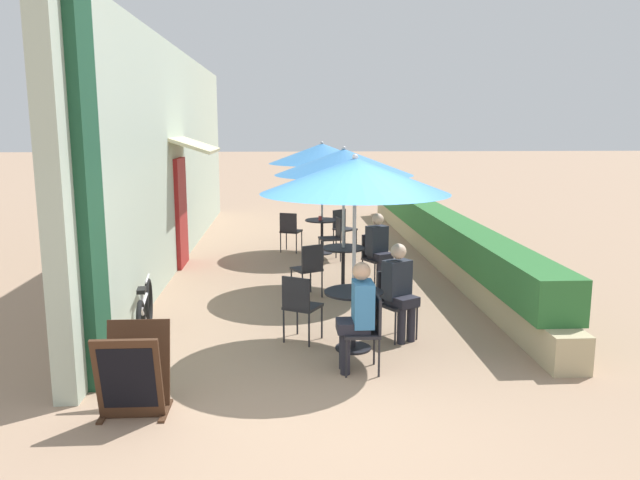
% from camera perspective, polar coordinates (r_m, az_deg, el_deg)
% --- Properties ---
extents(ground_plane, '(120.00, 120.00, 0.00)m').
position_cam_1_polar(ground_plane, '(6.46, 0.44, -14.42)').
color(ground_plane, '#9E7F66').
extents(cafe_facade_wall, '(0.98, 13.99, 4.20)m').
position_cam_1_polar(cafe_facade_wall, '(12.90, -13.02, 7.40)').
color(cafe_facade_wall, '#B2C1AD').
rests_on(cafe_facade_wall, ground_plane).
extents(planter_hedge, '(0.60, 12.99, 1.01)m').
position_cam_1_polar(planter_hedge, '(13.30, 10.38, 0.84)').
color(planter_hedge, tan).
rests_on(planter_hedge, ground_plane).
extents(patio_table_near, '(0.72, 0.72, 0.74)m').
position_cam_1_polar(patio_table_near, '(7.65, 3.09, -6.30)').
color(patio_table_near, black).
rests_on(patio_table_near, ground_plane).
extents(patio_umbrella_near, '(2.25, 2.25, 2.39)m').
position_cam_1_polar(patio_umbrella_near, '(7.35, 3.21, 5.88)').
color(patio_umbrella_near, '#B7B7BC').
rests_on(patio_umbrella_near, ground_plane).
extents(cafe_chair_near_left, '(0.55, 0.55, 0.87)m').
position_cam_1_polar(cafe_chair_near_left, '(7.88, -1.84, -5.78)').
color(cafe_chair_near_left, '#232328').
rests_on(cafe_chair_near_left, ground_plane).
extents(cafe_chair_near_right, '(0.40, 0.40, 0.87)m').
position_cam_1_polar(cafe_chair_near_right, '(7.00, 4.39, -7.90)').
color(cafe_chair_near_right, '#232328').
rests_on(cafe_chair_near_right, ground_plane).
extents(seated_patron_near_right, '(0.40, 0.34, 1.25)m').
position_cam_1_polar(seated_patron_near_right, '(6.93, 3.49, -6.59)').
color(seated_patron_near_right, '#23232D').
rests_on(seated_patron_near_right, ground_plane).
extents(cafe_chair_near_back, '(0.55, 0.55, 0.87)m').
position_cam_1_polar(cafe_chair_near_back, '(8.13, 6.74, -5.33)').
color(cafe_chair_near_back, '#232328').
rests_on(cafe_chair_near_back, ground_plane).
extents(seated_patron_near_back, '(0.48, 0.51, 1.25)m').
position_cam_1_polar(seated_patron_near_back, '(8.00, 7.28, -4.33)').
color(seated_patron_near_back, '#23232D').
rests_on(seated_patron_near_back, ground_plane).
extents(patio_table_mid, '(0.72, 0.72, 0.74)m').
position_cam_1_polar(patio_table_mid, '(10.33, 2.13, -1.88)').
color(patio_table_mid, black).
rests_on(patio_table_mid, ground_plane).
extents(patio_umbrella_mid, '(2.25, 2.25, 2.39)m').
position_cam_1_polar(patio_umbrella_mid, '(10.10, 2.19, 7.13)').
color(patio_umbrella_mid, '#B7B7BC').
rests_on(patio_umbrella_mid, ground_plane).
extents(cafe_chair_mid_left, '(0.54, 0.54, 0.87)m').
position_cam_1_polar(cafe_chair_mid_left, '(10.78, 5.02, -1.37)').
color(cafe_chair_mid_left, '#232328').
rests_on(cafe_chair_mid_left, ground_plane).
extents(seated_patron_mid_left, '(0.47, 0.50, 1.25)m').
position_cam_1_polar(seated_patron_mid_left, '(10.66, 5.39, -0.58)').
color(seated_patron_mid_left, '#23232D').
rests_on(seated_patron_mid_left, ground_plane).
extents(cafe_chair_mid_right, '(0.54, 0.54, 0.87)m').
position_cam_1_polar(cafe_chair_mid_right, '(9.90, -1.02, -2.39)').
color(cafe_chair_mid_right, '#232328').
rests_on(cafe_chair_mid_right, ground_plane).
extents(patio_table_far, '(0.72, 0.72, 0.74)m').
position_cam_1_polar(patio_table_far, '(13.32, 0.18, 0.93)').
color(patio_table_far, black).
rests_on(patio_table_far, ground_plane).
extents(patio_umbrella_far, '(2.25, 2.25, 2.39)m').
position_cam_1_polar(patio_umbrella_far, '(13.15, 0.19, 7.91)').
color(patio_umbrella_far, '#B7B7BC').
rests_on(patio_umbrella_far, ground_plane).
extents(cafe_chair_far_left, '(0.46, 0.46, 0.87)m').
position_cam_1_polar(cafe_chair_far_left, '(12.67, 1.23, 0.44)').
color(cafe_chair_far_left, '#232328').
rests_on(cafe_chair_far_left, ground_plane).
extents(cafe_chair_far_right, '(0.56, 0.56, 0.87)m').
position_cam_1_polar(cafe_chair_far_right, '(13.85, 2.08, 1.30)').
color(cafe_chair_far_right, '#232328').
rests_on(cafe_chair_far_right, ground_plane).
extents(cafe_chair_far_back, '(0.51, 0.51, 0.87)m').
position_cam_1_polar(cafe_chair_far_back, '(13.47, -2.76, 1.03)').
color(cafe_chair_far_back, '#232328').
rests_on(cafe_chair_far_back, ground_plane).
extents(coffee_cup_far, '(0.07, 0.07, 0.09)m').
position_cam_1_polar(coffee_cup_far, '(13.20, 0.01, 2.01)').
color(coffee_cup_far, '#B73D3D').
rests_on(coffee_cup_far, patio_table_far).
extents(bicycle_leaning, '(0.28, 1.75, 0.73)m').
position_cam_1_polar(bicycle_leaning, '(8.41, -15.70, -6.37)').
color(bicycle_leaning, black).
rests_on(bicycle_leaning, ground_plane).
extents(menu_board, '(0.63, 0.63, 0.84)m').
position_cam_1_polar(menu_board, '(6.29, -16.67, -11.47)').
color(menu_board, '#422819').
rests_on(menu_board, ground_plane).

